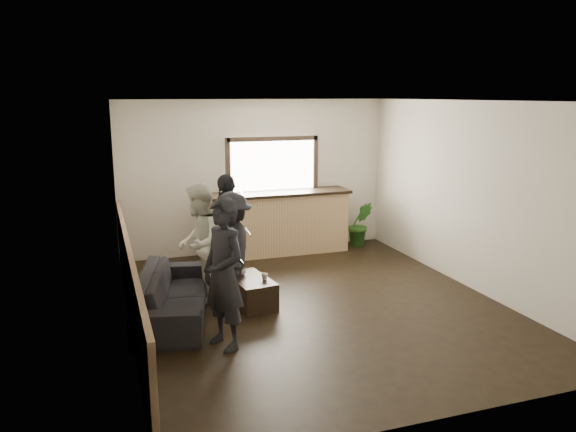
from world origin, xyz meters
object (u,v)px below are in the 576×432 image
object	(u,v)px
cup_b	(265,276)
potted_plant	(360,224)
bar_counter	(277,219)
coffee_table	(250,291)
sofa	(173,294)
person_b	(199,243)
person_c	(232,247)
person_d	(228,228)
person_a	(224,274)
cup_a	(242,271)

from	to	relation	value
cup_b	potted_plant	distance (m)	3.61
bar_counter	coffee_table	bearing A→B (deg)	-115.75
potted_plant	coffee_table	bearing A→B (deg)	-140.36
sofa	potted_plant	distance (m)	4.60
coffee_table	person_b	world-z (taller)	person_b
coffee_table	potted_plant	bearing A→B (deg)	39.64
person_c	bar_counter	bearing A→B (deg)	151.58
coffee_table	person_d	world-z (taller)	person_d
cup_b	person_c	bearing A→B (deg)	134.04
person_c	cup_b	bearing A→B (deg)	47.69
person_a	person_c	xyz separation A→B (m)	(0.44, 1.45, -0.10)
bar_counter	potted_plant	world-z (taller)	bar_counter
person_d	person_a	bearing A→B (deg)	17.22
potted_plant	person_b	xyz separation A→B (m)	(-3.45, -1.97, 0.41)
person_d	coffee_table	bearing A→B (deg)	34.14
person_a	person_c	bearing A→B (deg)	139.50
bar_counter	person_d	distance (m)	1.78
bar_counter	cup_a	size ratio (longest dim) A/B	21.06
cup_b	person_d	size ratio (longest dim) A/B	0.05
person_c	person_d	bearing A→B (deg)	175.02
cup_a	potted_plant	xyz separation A→B (m)	(2.90, 2.16, -0.00)
coffee_table	potted_plant	distance (m)	3.68
coffee_table	person_c	world-z (taller)	person_c
person_a	person_d	distance (m)	2.37
potted_plant	person_b	distance (m)	3.99
potted_plant	person_a	distance (m)	4.96
person_b	person_c	size ratio (longest dim) A/B	1.08
cup_a	person_d	distance (m)	1.00
person_c	person_d	xyz separation A→B (m)	(0.13, 0.84, 0.07)
bar_counter	person_c	distance (m)	2.52
cup_a	person_d	xyz separation A→B (m)	(0.02, 0.91, 0.42)
bar_counter	person_c	xyz separation A→B (m)	(-1.34, -2.13, 0.14)
potted_plant	cup_b	bearing A→B (deg)	-137.20
bar_counter	sofa	size ratio (longest dim) A/B	1.27
bar_counter	coffee_table	xyz separation A→B (m)	(-1.15, -2.39, -0.45)
cup_a	potted_plant	bearing A→B (deg)	36.60
bar_counter	sofa	world-z (taller)	bar_counter
cup_b	person_d	bearing A→B (deg)	100.69
sofa	potted_plant	xyz separation A→B (m)	(3.90, 2.44, 0.12)
cup_a	person_d	size ratio (longest dim) A/B	0.08
cup_a	person_a	xyz separation A→B (m)	(-0.55, -1.38, 0.45)
cup_a	person_c	bearing A→B (deg)	147.16
person_a	coffee_table	bearing A→B (deg)	128.79
cup_b	person_c	world-z (taller)	person_c
person_a	person_d	xyz separation A→B (m)	(0.57, 2.30, -0.03)
sofa	person_c	distance (m)	1.07
person_b	person_c	bearing A→B (deg)	95.25
coffee_table	person_b	distance (m)	0.98
bar_counter	potted_plant	size ratio (longest dim) A/B	3.12
bar_counter	cup_b	size ratio (longest dim) A/B	29.13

